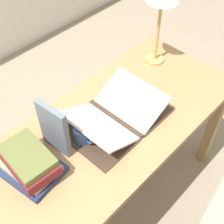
% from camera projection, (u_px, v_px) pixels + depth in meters
% --- Properties ---
extents(ground_plane, '(12.00, 12.00, 0.00)m').
position_uv_depth(ground_plane, '(108.00, 198.00, 2.09)').
color(ground_plane, gray).
extents(reading_desk, '(1.53, 0.65, 0.75)m').
position_uv_depth(reading_desk, '(107.00, 139.00, 1.61)').
color(reading_desk, '#937047').
rests_on(reading_desk, ground_plane).
extents(open_book, '(0.52, 0.36, 0.11)m').
position_uv_depth(open_book, '(115.00, 116.00, 1.54)').
color(open_book, '#38281E').
rests_on(open_book, reading_desk).
extents(book_stack_tall, '(0.24, 0.28, 0.14)m').
position_uv_depth(book_stack_tall, '(30.00, 163.00, 1.32)').
color(book_stack_tall, '#1E284C').
rests_on(book_stack_tall, reading_desk).
extents(book_standing_upright, '(0.04, 0.16, 0.27)m').
position_uv_depth(book_standing_upright, '(54.00, 129.00, 1.36)').
color(book_standing_upright, slate).
rests_on(book_standing_upright, reading_desk).
extents(reading_lamp, '(0.17, 0.17, 0.46)m').
position_uv_depth(reading_lamp, '(162.00, 2.00, 1.61)').
color(reading_lamp, tan).
rests_on(reading_lamp, reading_desk).
extents(coffee_mug, '(0.07, 0.10, 0.09)m').
position_uv_depth(coffee_mug, '(82.00, 135.00, 1.45)').
color(coffee_mug, '#335184').
rests_on(coffee_mug, reading_desk).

